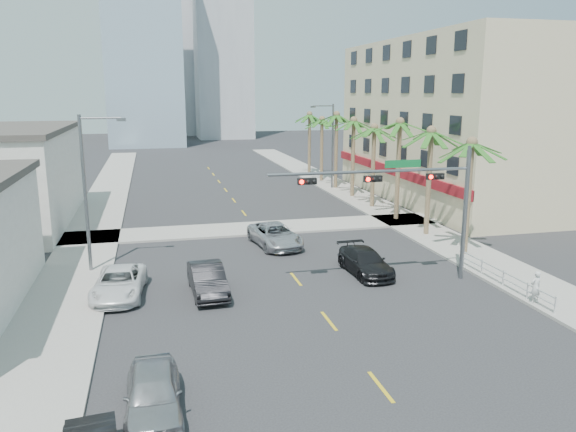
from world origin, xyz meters
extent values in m
plane|color=#262628|center=(0.00, 0.00, 0.00)|extent=(260.00, 260.00, 0.00)
cube|color=gray|center=(12.00, 20.00, 0.07)|extent=(4.00, 120.00, 0.15)
cube|color=gray|center=(-12.00, 20.00, 0.07)|extent=(4.00, 120.00, 0.15)
cube|color=gray|center=(0.00, 22.00, 0.07)|extent=(80.00, 4.00, 0.15)
cube|color=beige|center=(22.00, 30.00, 7.50)|extent=(15.00, 28.00, 15.00)
cube|color=maroon|center=(14.40, 30.00, 3.00)|extent=(0.30, 28.00, 0.80)
cube|color=#99B2C6|center=(-8.00, 95.00, 24.00)|extent=(14.00, 14.00, 48.00)
cube|color=#ADADB2|center=(-3.00, 125.00, 21.00)|extent=(16.00, 16.00, 42.00)
cylinder|color=slate|center=(9.00, 8.00, 3.60)|extent=(0.24, 0.24, 7.20)
cylinder|color=slate|center=(3.50, 8.00, 6.20)|extent=(11.00, 0.16, 0.16)
cube|color=#0C662D|center=(5.20, 8.00, 6.55)|extent=(2.00, 0.05, 0.40)
cube|color=black|center=(7.00, 7.85, 5.85)|extent=(0.95, 0.28, 0.32)
sphere|color=#FF0C05|center=(6.68, 7.69, 5.85)|extent=(0.22, 0.22, 0.22)
cube|color=black|center=(3.50, 7.85, 5.85)|extent=(0.95, 0.28, 0.32)
sphere|color=#FF0C05|center=(3.18, 7.69, 5.85)|extent=(0.22, 0.22, 0.22)
cube|color=black|center=(0.00, 7.85, 5.85)|extent=(0.95, 0.28, 0.32)
sphere|color=#FF0C05|center=(-0.32, 7.69, 5.85)|extent=(0.22, 0.22, 0.22)
cylinder|color=brown|center=(11.60, 12.00, 3.60)|extent=(0.36, 0.36, 7.20)
cylinder|color=brown|center=(11.60, 17.20, 3.78)|extent=(0.36, 0.36, 7.56)
cylinder|color=brown|center=(11.60, 22.40, 3.96)|extent=(0.36, 0.36, 7.92)
cylinder|color=brown|center=(11.60, 27.60, 3.60)|extent=(0.36, 0.36, 7.20)
cylinder|color=brown|center=(11.60, 32.80, 3.78)|extent=(0.36, 0.36, 7.56)
cylinder|color=brown|center=(11.60, 38.00, 3.96)|extent=(0.36, 0.36, 7.92)
cylinder|color=brown|center=(11.60, 43.20, 3.60)|extent=(0.36, 0.36, 7.20)
cylinder|color=brown|center=(11.60, 48.40, 3.78)|extent=(0.36, 0.36, 7.56)
cylinder|color=slate|center=(-11.20, 14.00, 4.50)|extent=(0.20, 0.20, 9.00)
cylinder|color=slate|center=(-10.10, 14.00, 8.80)|extent=(2.20, 0.12, 0.12)
cube|color=slate|center=(-9.00, 14.00, 8.70)|extent=(0.50, 0.25, 0.18)
cylinder|color=slate|center=(11.20, 38.00, 4.50)|extent=(0.20, 0.20, 9.00)
cylinder|color=slate|center=(10.10, 38.00, 8.80)|extent=(2.20, 0.12, 0.12)
cube|color=slate|center=(9.00, 38.00, 8.70)|extent=(0.50, 0.25, 0.18)
cylinder|color=silver|center=(10.30, 6.00, 0.55)|extent=(0.08, 8.00, 0.08)
cylinder|color=silver|center=(10.30, 6.00, 0.90)|extent=(0.08, 8.00, 0.08)
cylinder|color=silver|center=(10.30, 2.00, 0.50)|extent=(0.08, 0.08, 1.00)
cylinder|color=silver|center=(10.30, 4.00, 0.50)|extent=(0.08, 0.08, 1.00)
cylinder|color=silver|center=(10.30, 6.00, 0.50)|extent=(0.08, 0.08, 1.00)
cylinder|color=silver|center=(10.30, 8.00, 0.50)|extent=(0.08, 0.08, 1.00)
cylinder|color=silver|center=(10.30, 10.00, 0.50)|extent=(0.08, 0.08, 1.00)
imported|color=#A6A6AA|center=(-7.80, -1.90, 0.76)|extent=(1.82, 4.48, 1.52)
imported|color=white|center=(-9.40, 9.52, 0.72)|extent=(2.85, 5.37, 1.44)
imported|color=black|center=(-5.00, 8.86, 0.78)|extent=(1.85, 4.79, 1.56)
imported|color=#B9B9BE|center=(0.36, 17.02, 0.76)|extent=(3.25, 5.79, 1.53)
imported|color=black|center=(4.11, 10.06, 0.71)|extent=(2.19, 4.95, 1.41)
imported|color=silver|center=(10.30, 3.44, 0.96)|extent=(0.63, 0.46, 1.61)
camera|label=1|loc=(-7.45, -18.76, 10.18)|focal=35.00mm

